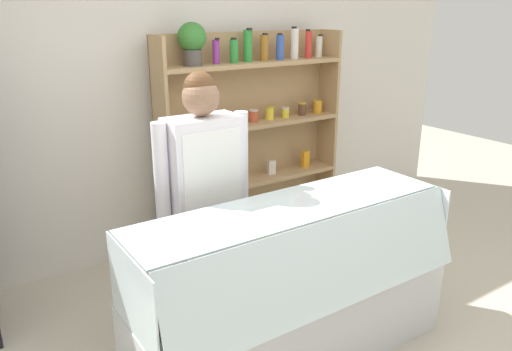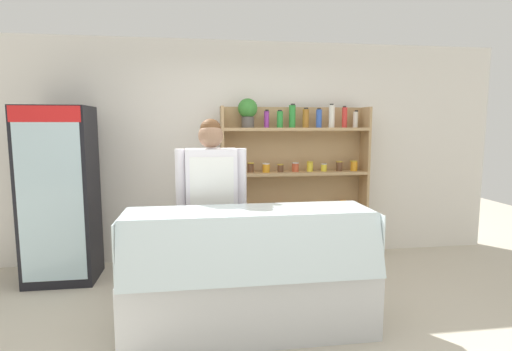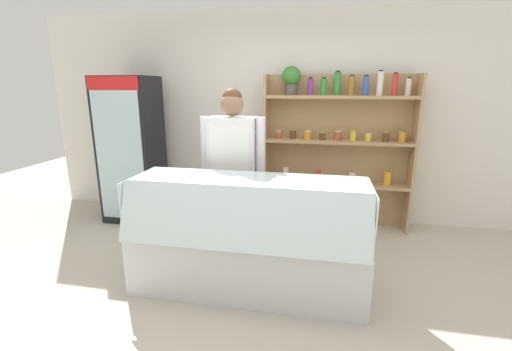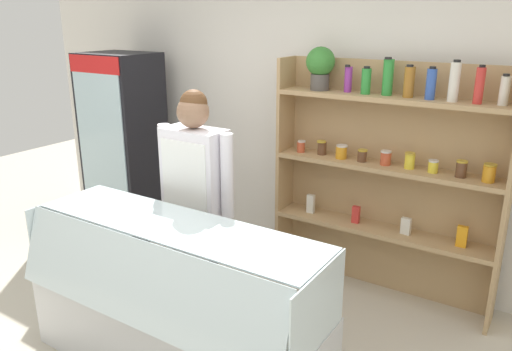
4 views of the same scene
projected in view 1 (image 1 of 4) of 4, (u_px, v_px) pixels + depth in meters
name	position (u px, v px, depth m)	size (l,w,h in m)	color
back_wall	(168.00, 99.00, 4.30)	(6.80, 0.10, 2.70)	white
shelving_unit	(247.00, 123.00, 4.50)	(1.80, 0.29, 1.99)	tan
deli_display_case	(292.00, 313.00, 3.07)	(2.01, 0.72, 1.01)	silver
shop_clerk	(204.00, 183.00, 3.15)	(0.65, 0.25, 1.74)	#2D2D38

